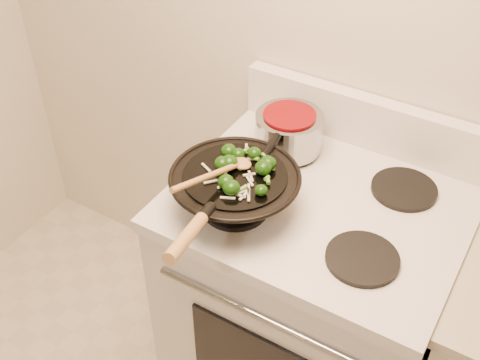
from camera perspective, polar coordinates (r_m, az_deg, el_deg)
The scene contains 5 objects.
stove at distance 1.97m, azimuth 6.57°, elevation -11.62°, with size 0.78×0.67×1.08m.
wok at distance 1.55m, azimuth -0.53°, elevation -0.89°, with size 0.34×0.56×0.20m.
stirfry at distance 1.52m, azimuth 0.34°, elevation 1.26°, with size 0.21×0.22×0.04m.
wooden_spoon at distance 1.49m, azimuth -1.68°, elevation 0.92°, with size 0.08×0.27×0.08m.
saucepan at distance 1.76m, azimuth 4.62°, elevation 4.64°, with size 0.20×0.32×0.12m.
Camera 1 is at (0.16, 0.02, 2.00)m, focal length 45.00 mm.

